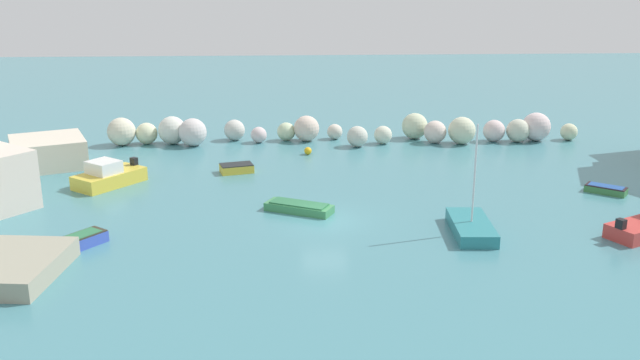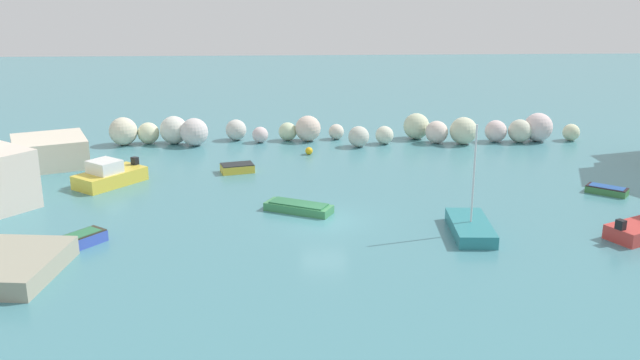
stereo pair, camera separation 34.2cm
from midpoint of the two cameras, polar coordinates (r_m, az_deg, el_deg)
cove_water at (r=39.28m, az=0.57°, el=-3.33°), size 160.00×160.00×0.00m
rock_breakwater at (r=56.94m, az=1.90°, el=4.03°), size 38.08×4.47×2.32m
channel_buoy at (r=53.33m, az=-0.71°, el=2.38°), size 0.57×0.57×0.57m
moored_boat_0 at (r=38.18m, az=12.34°, el=-3.76°), size 2.25×4.73×5.92m
moored_boat_1 at (r=40.69m, az=-1.51°, el=-2.23°), size 4.10×2.96×0.54m
moored_boat_2 at (r=47.62m, az=-16.50°, el=0.36°), size 4.53×4.87×1.70m
moored_boat_4 at (r=47.48m, az=22.41°, el=-0.75°), size 2.53×2.32×0.49m
moored_boat_5 at (r=48.94m, az=-6.52°, el=0.97°), size 2.47×1.86×0.59m
moored_boat_6 at (r=37.35m, az=-19.35°, el=-4.84°), size 3.24×3.67×0.65m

